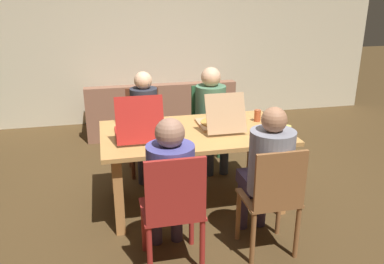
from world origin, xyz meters
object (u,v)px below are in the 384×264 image
object	(u,v)px
person_3	(212,109)
drinking_glass_0	(287,132)
chair_3	(208,124)
plate_1	(177,146)
plate_0	(263,135)
chair_1	(144,128)
dining_table	(194,141)
pizza_box_1	(219,122)
drinking_glass_1	(257,116)
person_2	(268,166)
person_0	(170,177)
person_1	(145,116)
couch	(160,113)
drinking_glass_2	(119,117)
chair_2	(273,197)
chair_0	(173,208)
pizza_box_0	(138,130)

from	to	relation	value
person_3	drinking_glass_0	size ratio (longest dim) A/B	10.54
chair_3	plate_1	world-z (taller)	chair_3
plate_0	chair_1	bearing A→B (deg)	128.77
dining_table	pizza_box_1	world-z (taller)	pizza_box_1
plate_0	drinking_glass_1	bearing A→B (deg)	75.17
person_2	person_0	bearing A→B (deg)	-179.57
dining_table	chair_3	distance (m)	1.04
drinking_glass_1	dining_table	bearing A→B (deg)	-168.19
person_1	couch	distance (m)	1.56
person_1	drinking_glass_2	distance (m)	0.47
chair_1	person_3	xyz separation A→B (m)	(0.78, -0.10, 0.21)
plate_1	pizza_box_1	bearing A→B (deg)	40.27
person_3	plate_0	bearing A→B (deg)	-80.70
chair_2	drinking_glass_1	xyz separation A→B (m)	(0.29, 1.11, 0.30)
chair_1	chair_3	world-z (taller)	chair_1
plate_0	dining_table	bearing A→B (deg)	154.29
person_1	plate_0	distance (m)	1.43
pizza_box_1	couch	bearing A→B (deg)	97.14
chair_0	pizza_box_0	bearing A→B (deg)	99.00
person_1	pizza_box_1	bearing A→B (deg)	-47.50
pizza_box_1	plate_0	bearing A→B (deg)	-47.63
chair_2	drinking_glass_0	xyz separation A→B (m)	(0.37, 0.60, 0.30)
pizza_box_0	drinking_glass_0	size ratio (longest dim) A/B	4.66
pizza_box_0	plate_1	bearing A→B (deg)	-48.07
pizza_box_1	drinking_glass_0	xyz separation A→B (m)	(0.51, -0.43, 0.01)
chair_0	drinking_glass_0	bearing A→B (deg)	27.21
person_0	plate_1	distance (m)	0.50
chair_0	person_0	world-z (taller)	person_0
person_3	chair_0	bearing A→B (deg)	-113.79
pizza_box_0	plate_0	distance (m)	1.15
pizza_box_1	plate_1	size ratio (longest dim) A/B	2.17
chair_1	drinking_glass_1	xyz separation A→B (m)	(1.08, -0.78, 0.31)
chair_1	plate_1	bearing A→B (deg)	-83.27
person_1	pizza_box_1	xyz separation A→B (m)	(0.65, -0.71, 0.12)
plate_0	drinking_glass_1	distance (m)	0.44
chair_2	chair_3	size ratio (longest dim) A/B	0.98
chair_1	person_1	xyz separation A→B (m)	(0.00, -0.15, 0.19)
dining_table	pizza_box_1	bearing A→B (deg)	14.69
couch	pizza_box_0	bearing A→B (deg)	-103.18
drinking_glass_2	person_2	bearing A→B (deg)	-49.09
chair_3	pizza_box_1	world-z (taller)	pizza_box_1
person_2	person_3	world-z (taller)	person_2
plate_1	person_2	bearing A→B (deg)	-36.25
pizza_box_0	person_0	bearing A→B (deg)	-79.49
chair_2	person_2	bearing A→B (deg)	90.00
drinking_glass_2	couch	world-z (taller)	drinking_glass_2
plate_0	plate_1	bearing A→B (deg)	-175.00
drinking_glass_2	person_0	bearing A→B (deg)	-76.76
chair_2	pizza_box_1	xyz separation A→B (m)	(-0.14, 1.03, 0.29)
person_1	drinking_glass_2	world-z (taller)	person_1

